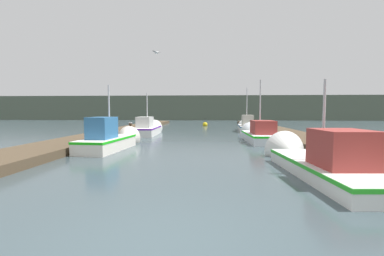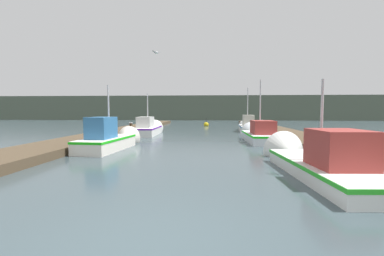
% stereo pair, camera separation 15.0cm
% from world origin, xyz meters
% --- Properties ---
extents(ground_plane, '(200.00, 200.00, 0.00)m').
position_xyz_m(ground_plane, '(0.00, 0.00, 0.00)').
color(ground_plane, '#38474C').
extents(dock_left, '(2.66, 40.00, 0.35)m').
position_xyz_m(dock_left, '(-6.56, 16.00, 0.18)').
color(dock_left, '#4C3D2B').
rests_on(dock_left, ground_plane).
extents(dock_right, '(2.66, 40.00, 0.35)m').
position_xyz_m(dock_right, '(6.56, 16.00, 0.18)').
color(dock_right, '#4C3D2B').
rests_on(dock_right, ground_plane).
extents(distant_shore_ridge, '(120.00, 16.00, 4.90)m').
position_xyz_m(distant_shore_ridge, '(0.00, 55.09, 2.45)').
color(distant_shore_ridge, '#4C5647').
rests_on(distant_shore_ridge, ground_plane).
extents(fishing_boat_0, '(2.11, 6.18, 3.47)m').
position_xyz_m(fishing_boat_0, '(4.11, 4.89, 0.37)').
color(fishing_boat_0, silver).
rests_on(fishing_boat_0, ground_plane).
extents(fishing_boat_1, '(1.81, 4.86, 3.57)m').
position_xyz_m(fishing_boat_1, '(-4.17, 9.20, 0.49)').
color(fishing_boat_1, silver).
rests_on(fishing_boat_1, ground_plane).
extents(fishing_boat_2, '(1.80, 5.49, 4.37)m').
position_xyz_m(fishing_boat_2, '(3.95, 13.28, 0.41)').
color(fishing_boat_2, silver).
rests_on(fishing_boat_2, ground_plane).
extents(fishing_boat_3, '(1.77, 5.45, 3.77)m').
position_xyz_m(fishing_boat_3, '(-4.15, 17.17, 0.45)').
color(fishing_boat_3, silver).
rests_on(fishing_boat_3, ground_plane).
extents(fishing_boat_4, '(1.77, 5.60, 4.47)m').
position_xyz_m(fishing_boat_4, '(4.38, 21.25, 0.45)').
color(fishing_boat_4, silver).
rests_on(fishing_boat_4, ground_plane).
extents(mooring_piling_1, '(0.25, 0.25, 1.13)m').
position_xyz_m(mooring_piling_1, '(5.24, 18.83, 0.57)').
color(mooring_piling_1, '#473523').
rests_on(mooring_piling_1, ground_plane).
extents(mooring_piling_3, '(0.27, 0.27, 1.01)m').
position_xyz_m(mooring_piling_3, '(-5.18, 15.71, 0.51)').
color(mooring_piling_3, '#473523').
rests_on(mooring_piling_3, ground_plane).
extents(channel_buoy, '(0.62, 0.62, 1.12)m').
position_xyz_m(channel_buoy, '(0.37, 28.50, 0.18)').
color(channel_buoy, gold).
rests_on(channel_buoy, ground_plane).
extents(seagull_lead, '(0.40, 0.52, 0.12)m').
position_xyz_m(seagull_lead, '(-2.12, 10.68, 5.10)').
color(seagull_lead, white).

